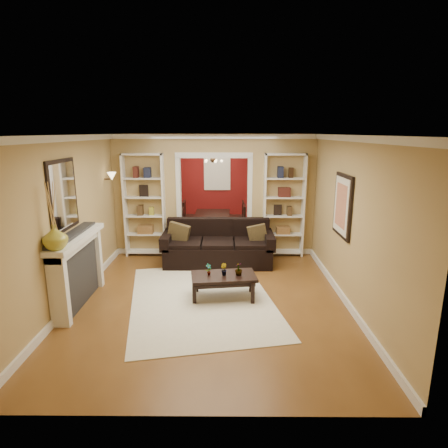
{
  "coord_description": "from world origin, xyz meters",
  "views": [
    {
      "loc": [
        0.28,
        -7.15,
        2.75
      ],
      "look_at": [
        0.23,
        -0.8,
        1.18
      ],
      "focal_mm": 30.0,
      "sensor_mm": 36.0,
      "label": 1
    }
  ],
  "objects_px": {
    "sofa": "(218,243)",
    "bookshelf_left": "(145,206)",
    "coffee_table": "(224,286)",
    "bookshelf_right": "(284,206)",
    "fireplace": "(79,270)",
    "dining_table": "(213,226)"
  },
  "relations": [
    {
      "from": "sofa",
      "to": "bookshelf_left",
      "type": "bearing_deg",
      "value": 160.62
    },
    {
      "from": "coffee_table",
      "to": "bookshelf_right",
      "type": "bearing_deg",
      "value": 52.69
    },
    {
      "from": "sofa",
      "to": "bookshelf_left",
      "type": "relative_size",
      "value": 1.02
    },
    {
      "from": "bookshelf_right",
      "to": "fireplace",
      "type": "height_order",
      "value": "bookshelf_right"
    },
    {
      "from": "coffee_table",
      "to": "dining_table",
      "type": "relative_size",
      "value": 0.64
    },
    {
      "from": "sofa",
      "to": "bookshelf_right",
      "type": "bearing_deg",
      "value": 21.78
    },
    {
      "from": "bookshelf_left",
      "to": "bookshelf_right",
      "type": "relative_size",
      "value": 1.0
    },
    {
      "from": "coffee_table",
      "to": "fireplace",
      "type": "height_order",
      "value": "fireplace"
    },
    {
      "from": "bookshelf_right",
      "to": "coffee_table",
      "type": "bearing_deg",
      "value": -119.99
    },
    {
      "from": "bookshelf_right",
      "to": "dining_table",
      "type": "bearing_deg",
      "value": 136.83
    },
    {
      "from": "fireplace",
      "to": "dining_table",
      "type": "xyz_separation_m",
      "value": [
        2.02,
        4.05,
        -0.28
      ]
    },
    {
      "from": "fireplace",
      "to": "dining_table",
      "type": "height_order",
      "value": "fireplace"
    },
    {
      "from": "bookshelf_left",
      "to": "coffee_table",
      "type": "bearing_deg",
      "value": -52.04
    },
    {
      "from": "fireplace",
      "to": "dining_table",
      "type": "bearing_deg",
      "value": 63.52
    },
    {
      "from": "bookshelf_left",
      "to": "dining_table",
      "type": "distance_m",
      "value": 2.29
    },
    {
      "from": "coffee_table",
      "to": "fireplace",
      "type": "relative_size",
      "value": 0.63
    },
    {
      "from": "bookshelf_left",
      "to": "bookshelf_right",
      "type": "distance_m",
      "value": 3.1
    },
    {
      "from": "coffee_table",
      "to": "bookshelf_left",
      "type": "bearing_deg",
      "value": 120.64
    },
    {
      "from": "sofa",
      "to": "dining_table",
      "type": "xyz_separation_m",
      "value": [
        -0.17,
        2.1,
        -0.16
      ]
    },
    {
      "from": "sofa",
      "to": "fireplace",
      "type": "distance_m",
      "value": 2.93
    },
    {
      "from": "bookshelf_left",
      "to": "dining_table",
      "type": "height_order",
      "value": "bookshelf_left"
    },
    {
      "from": "sofa",
      "to": "dining_table",
      "type": "distance_m",
      "value": 2.11
    }
  ]
}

